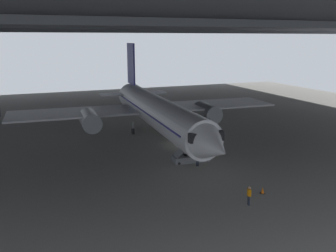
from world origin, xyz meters
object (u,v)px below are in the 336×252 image
traffic_cone_orange (263,190)px  crew_worker_near_nose (249,195)px  airplane_main (156,111)px  crew_worker_by_stairs (198,158)px  boarding_stairs (191,155)px  baggage_tug (173,123)px

traffic_cone_orange → crew_worker_near_nose: bearing=-148.1°
airplane_main → crew_worker_by_stairs: 13.09m
traffic_cone_orange → boarding_stairs: bearing=101.3°
boarding_stairs → baggage_tug: boarding_stairs is taller
airplane_main → baggage_tug: airplane_main is taller
crew_worker_by_stairs → baggage_tug: crew_worker_by_stairs is taller
airplane_main → boarding_stairs: bearing=-89.4°
traffic_cone_orange → crew_worker_by_stairs: bearing=103.8°
airplane_main → crew_worker_near_nose: bearing=-90.8°
crew_worker_near_nose → traffic_cone_orange: crew_worker_near_nose is taller
crew_worker_near_nose → traffic_cone_orange: 2.97m
airplane_main → traffic_cone_orange: (2.16, -21.40, -3.34)m
crew_worker_near_nose → airplane_main: bearing=89.2°
crew_worker_near_nose → traffic_cone_orange: bearing=31.9°
boarding_stairs → crew_worker_by_stairs: size_ratio=2.96×
boarding_stairs → airplane_main: bearing=90.6°
boarding_stairs → traffic_cone_orange: (2.04, -10.25, -0.46)m
traffic_cone_orange → baggage_tug: (2.42, 26.45, 0.23)m
crew_worker_by_stairs → traffic_cone_orange: bearing=-76.2°
boarding_stairs → crew_worker_by_stairs: bearing=-92.4°
airplane_main → boarding_stairs: size_ratio=8.29×
baggage_tug → boarding_stairs: bearing=-105.4°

